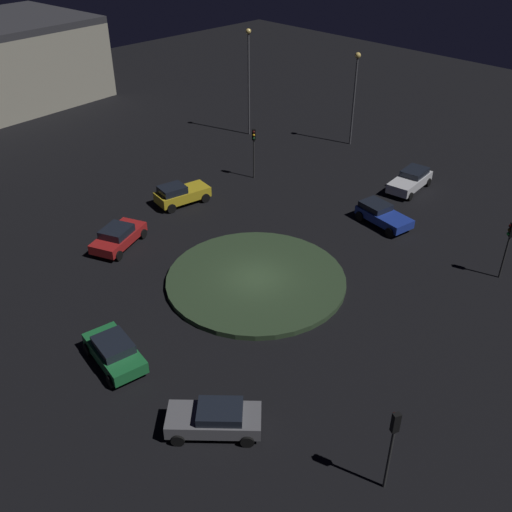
{
  "coord_description": "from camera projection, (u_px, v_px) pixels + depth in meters",
  "views": [
    {
      "loc": [
        -20.62,
        -20.9,
        20.72
      ],
      "look_at": [
        0.0,
        0.0,
        1.89
      ],
      "focal_mm": 40.88,
      "sensor_mm": 36.0,
      "label": 1
    }
  ],
  "objects": [
    {
      "name": "ground_plane",
      "position": [
        256.0,
        282.0,
        35.9
      ],
      "size": [
        116.25,
        116.25,
        0.0
      ],
      "primitive_type": "plane",
      "color": "black"
    },
    {
      "name": "roundabout_island",
      "position": [
        256.0,
        280.0,
        35.81
      ],
      "size": [
        11.05,
        11.05,
        0.33
      ],
      "primitive_type": "cylinder",
      "color": "#2D4228",
      "rests_on": "ground_plane"
    },
    {
      "name": "car_green",
      "position": [
        114.0,
        351.0,
        29.44
      ],
      "size": [
        2.52,
        4.2,
        1.45
      ],
      "rotation": [
        0.0,
        0.0,
        1.42
      ],
      "color": "#1E7238",
      "rests_on": "ground_plane"
    },
    {
      "name": "car_blue",
      "position": [
        382.0,
        215.0,
        41.63
      ],
      "size": [
        2.6,
        4.3,
        1.38
      ],
      "rotation": [
        0.0,
        0.0,
        4.56
      ],
      "color": "#1E38A5",
      "rests_on": "ground_plane"
    },
    {
      "name": "car_grey",
      "position": [
        215.0,
        419.0,
        25.79
      ],
      "size": [
        4.16,
        4.21,
        1.4
      ],
      "rotation": [
        0.0,
        0.0,
        2.34
      ],
      "color": "slate",
      "rests_on": "ground_plane"
    },
    {
      "name": "car_red",
      "position": [
        118.0,
        236.0,
        39.03
      ],
      "size": [
        4.61,
        3.41,
        1.46
      ],
      "rotation": [
        0.0,
        0.0,
        0.41
      ],
      "color": "red",
      "rests_on": "ground_plane"
    },
    {
      "name": "car_yellow",
      "position": [
        180.0,
        194.0,
        44.21
      ],
      "size": [
        4.31,
        2.54,
        1.64
      ],
      "rotation": [
        0.0,
        0.0,
        -0.16
      ],
      "color": "gold",
      "rests_on": "ground_plane"
    },
    {
      "name": "car_white",
      "position": [
        411.0,
        180.0,
        46.35
      ],
      "size": [
        4.71,
        2.48,
        1.52
      ],
      "rotation": [
        0.0,
        0.0,
        3.26
      ],
      "color": "white",
      "rests_on": "ground_plane"
    },
    {
      "name": "traffic_light_northeast",
      "position": [
        254.0,
        144.0,
        46.94
      ],
      "size": [
        0.38,
        0.39,
        4.23
      ],
      "rotation": [
        0.0,
        0.0,
        -2.34
      ],
      "color": "#2D2D2D",
      "rests_on": "ground_plane"
    },
    {
      "name": "traffic_light_southwest",
      "position": [
        393.0,
        436.0,
        22.12
      ],
      "size": [
        0.36,
        0.39,
        4.23
      ],
      "rotation": [
        0.0,
        0.0,
        1.14
      ],
      "color": "#2D2D2D",
      "rests_on": "ground_plane"
    },
    {
      "name": "traffic_light_southeast",
      "position": [
        509.0,
        239.0,
        34.82
      ],
      "size": [
        0.39,
        0.38,
        3.87
      ],
      "rotation": [
        0.0,
        0.0,
        2.4
      ],
      "color": "#2D2D2D",
      "rests_on": "ground_plane"
    },
    {
      "name": "streetlamp_northeast",
      "position": [
        355.0,
        86.0,
        51.96
      ],
      "size": [
        0.52,
        0.52,
        8.39
      ],
      "color": "#4C4C51",
      "rests_on": "ground_plane"
    },
    {
      "name": "streetlamp_northeast_near",
      "position": [
        249.0,
        71.0,
        53.77
      ],
      "size": [
        0.49,
        0.49,
        9.84
      ],
      "color": "#4C4C51",
      "rests_on": "ground_plane"
    }
  ]
}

